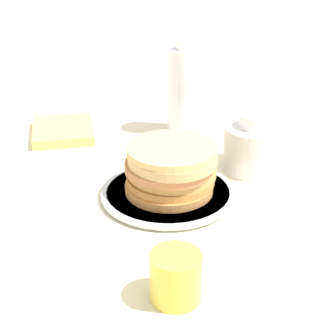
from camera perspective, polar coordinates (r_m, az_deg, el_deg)
ground_plane at (r=0.97m, az=0.80°, el=-2.05°), size 4.00×4.00×0.00m
plate at (r=0.94m, az=0.00°, el=-2.57°), size 0.22×0.22×0.01m
pancake_stack at (r=0.92m, az=0.29°, el=-0.09°), size 0.15×0.15×0.08m
juice_glass at (r=0.71m, az=0.79°, el=-10.99°), size 0.07×0.07×0.06m
cream_jug at (r=1.03m, az=8.78°, el=2.25°), size 0.11×0.11×0.11m
water_bottle_near at (r=1.17m, az=1.52°, el=7.93°), size 0.07×0.07×0.19m
napkin at (r=1.19m, az=-10.61°, el=3.76°), size 0.16×0.14×0.02m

